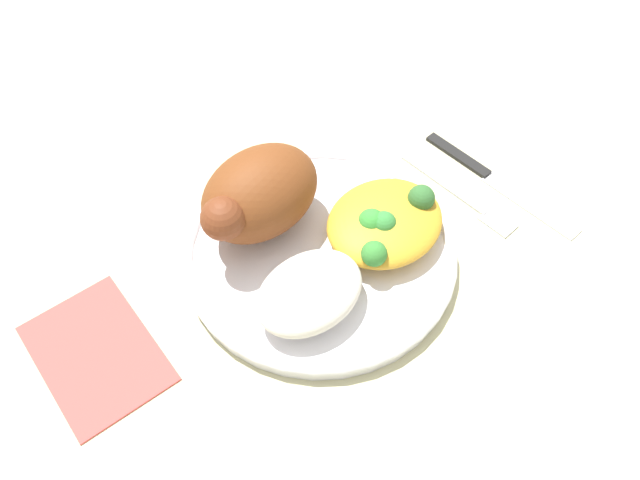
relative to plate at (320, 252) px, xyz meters
The scene contains 8 objects.
ground_plane 0.01m from the plate, ahead, with size 2.00×2.00×0.00m, color beige.
plate is the anchor object (origin of this frame).
roasted_chicken 0.08m from the plate, 68.61° to the right, with size 0.13×0.08×0.08m.
rice_pile 0.07m from the plate, 39.49° to the left, with size 0.10×0.08×0.04m, color silver.
mac_cheese_with_broccoli 0.07m from the plate, 152.33° to the left, with size 0.11×0.10×0.04m.
fork 0.16m from the plate, 165.30° to the left, with size 0.02×0.14×0.01m.
knife 0.20m from the plate, 169.57° to the left, with size 0.02×0.19×0.01m.
napkin 0.22m from the plate, 14.60° to the right, with size 0.09×0.13×0.00m, color #DB4C47.
Camera 1 is at (0.24, 0.27, 0.50)m, focal length 36.59 mm.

